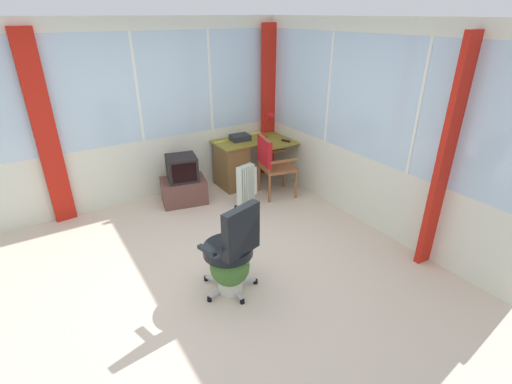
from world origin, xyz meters
TOP-DOWN VIEW (x-y plane):
  - ground at (0.00, 0.00)m, footprint 5.43×5.25m
  - north_window_panel at (0.00, 2.15)m, footprint 4.43×0.07m
  - east_window_panel at (2.25, -0.00)m, footprint 0.07×4.25m
  - curtain_north_left at (-1.22, 2.07)m, footprint 0.27×0.09m
  - curtain_corner at (2.12, 2.02)m, footprint 0.26×0.08m
  - curtain_east_far at (2.17, -1.17)m, footprint 0.27×0.08m
  - desk at (1.31, 1.80)m, footprint 1.17×0.86m
  - desk_lamp at (1.94, 1.76)m, footprint 0.24×0.21m
  - tv_remote at (2.04, 1.42)m, footprint 0.09×0.16m
  - paper_tray at (1.46, 1.87)m, footprint 0.32×0.26m
  - wooden_armchair at (1.59, 1.19)m, footprint 0.57×0.57m
  - office_chair at (0.04, -0.47)m, footprint 0.63×0.56m
  - tv_on_stand at (0.38, 1.68)m, footprint 0.72×0.56m
  - space_heater at (1.12, 1.08)m, footprint 0.37×0.24m
  - potted_plant at (0.01, -0.46)m, footprint 0.40×0.40m

SIDE VIEW (x-z plane):
  - ground at x=0.00m, z-range -0.06..0.00m
  - potted_plant at x=0.01m, z-range 0.04..0.54m
  - tv_on_stand at x=0.38m, z-range -0.05..0.69m
  - space_heater at x=1.12m, z-range 0.00..0.65m
  - desk at x=1.31m, z-range 0.03..0.77m
  - office_chair at x=0.04m, z-range 0.07..1.07m
  - wooden_armchair at x=1.59m, z-range 0.12..1.07m
  - tv_remote at x=2.04m, z-range 0.74..0.76m
  - paper_tray at x=1.46m, z-range 0.74..0.83m
  - desk_lamp at x=1.94m, z-range 0.81..1.21m
  - curtain_north_left at x=-1.22m, z-range 0.00..2.46m
  - curtain_corner at x=2.12m, z-range 0.00..2.46m
  - curtain_east_far at x=2.17m, z-range 0.00..2.46m
  - east_window_panel at x=2.25m, z-range 0.00..2.56m
  - north_window_panel at x=0.00m, z-range 0.00..2.56m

